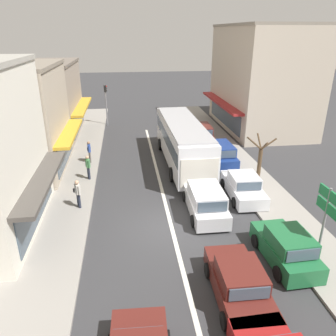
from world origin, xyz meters
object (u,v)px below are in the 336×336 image
pedestrian_with_handbag_near (89,150)px  pedestrian_far_walker (78,192)px  directional_road_sign (327,209)px  pedestrian_browsing_midblock (88,166)px  parked_sedan_kerb_second (243,187)px  sedan_adjacent_lane_trail (239,285)px  parked_wagon_kerb_third (219,154)px  parked_hatchback_kerb_front (286,248)px  city_bus (183,140)px  street_tree_right (259,164)px  wagon_behind_bus_near (205,201)px  parked_wagon_kerb_rear (200,133)px  traffic_light_downstreet (106,98)px

pedestrian_with_handbag_near → pedestrian_far_walker: same height
directional_road_sign → pedestrian_browsing_midblock: 14.47m
directional_road_sign → parked_sedan_kerb_second: bearing=99.0°
sedan_adjacent_lane_trail → parked_wagon_kerb_third: parked_wagon_kerb_third is taller
parked_hatchback_kerb_front → pedestrian_with_handbag_near: pedestrian_with_handbag_near is taller
city_bus → street_tree_right: 6.30m
parked_wagon_kerb_third → pedestrian_far_walker: pedestrian_far_walker is taller
street_tree_right → city_bus: bearing=128.2°
parked_hatchback_kerb_front → parked_sedan_kerb_second: size_ratio=0.88×
wagon_behind_bus_near → pedestrian_browsing_midblock: size_ratio=2.78×
city_bus → parked_sedan_kerb_second: bearing=-65.1°
sedan_adjacent_lane_trail → directional_road_sign: directional_road_sign is taller
wagon_behind_bus_near → parked_sedan_kerb_second: size_ratio=1.06×
street_tree_right → directional_road_sign: bearing=-91.6°
wagon_behind_bus_near → parked_hatchback_kerb_front: wagon_behind_bus_near is taller
pedestrian_browsing_midblock → parked_sedan_kerb_second: bearing=-20.9°
parked_wagon_kerb_rear → pedestrian_far_walker: 14.59m
wagon_behind_bus_near → pedestrian_with_handbag_near: 10.69m
wagon_behind_bus_near → directional_road_sign: bearing=-52.4°
directional_road_sign → pedestrian_with_handbag_near: bearing=129.0°
parked_sedan_kerb_second → traffic_light_downstreet: (-8.65, 17.58, 2.19)m
parked_sedan_kerb_second → street_tree_right: street_tree_right is taller
city_bus → directional_road_sign: directional_road_sign is taller
parked_sedan_kerb_second → parked_wagon_kerb_rear: parked_wagon_kerb_rear is taller
traffic_light_downstreet → directional_road_sign: bearing=-68.0°
sedan_adjacent_lane_trail → directional_road_sign: 4.69m
city_bus → parked_hatchback_kerb_front: 12.11m
city_bus → pedestrian_browsing_midblock: bearing=-161.9°
parked_sedan_kerb_second → pedestrian_browsing_midblock: (-9.35, 3.58, 0.40)m
pedestrian_far_walker → city_bus: bearing=41.1°
pedestrian_browsing_midblock → pedestrian_far_walker: (-0.21, -3.82, 0.00)m
parked_wagon_kerb_rear → directional_road_sign: (1.15, -17.28, 1.96)m
directional_road_sign → pedestrian_with_handbag_near: size_ratio=2.21×
parked_wagon_kerb_third → street_tree_right: (1.12, -4.75, 0.98)m
sedan_adjacent_lane_trail → parked_sedan_kerb_second: (2.94, 7.84, 0.00)m
directional_road_sign → parked_wagon_kerb_third: bearing=94.4°
parked_wagon_kerb_rear → traffic_light_downstreet: (-8.51, 6.69, 2.11)m
wagon_behind_bus_near → pedestrian_far_walker: 7.00m
wagon_behind_bus_near → parked_sedan_kerb_second: wagon_behind_bus_near is taller
pedestrian_with_handbag_near → directional_road_sign: bearing=-51.0°
city_bus → directional_road_sign: size_ratio=3.02×
sedan_adjacent_lane_trail → traffic_light_downstreet: bearing=102.6°
parked_sedan_kerb_second → parked_wagon_kerb_third: size_ratio=0.94×
parked_hatchback_kerb_front → pedestrian_browsing_midblock: 13.25m
parked_wagon_kerb_rear → pedestrian_far_walker: bearing=-130.2°
city_bus → parked_hatchback_kerb_front: size_ratio=2.90×
city_bus → parked_wagon_kerb_third: size_ratio=2.41×
city_bus → sedan_adjacent_lane_trail: (-0.27, -13.61, -1.22)m
wagon_behind_bus_near → pedestrian_with_handbag_near: (-6.84, 8.21, 0.32)m
pedestrian_far_walker → wagon_behind_bus_near: bearing=-10.9°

